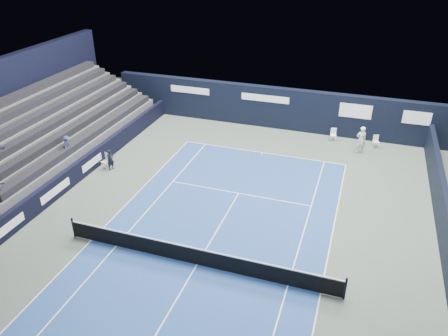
# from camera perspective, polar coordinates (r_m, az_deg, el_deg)

# --- Properties ---
(ground) EXTENTS (48.00, 48.00, 0.00)m
(ground) POSITION_cam_1_polar(r_m,az_deg,el_deg) (21.45, -1.55, -9.20)
(ground) COLOR #48564D
(ground) RESTS_ON ground
(court_surface) EXTENTS (10.97, 23.77, 0.01)m
(court_surface) POSITION_cam_1_polar(r_m,az_deg,el_deg) (20.01, -3.56, -12.49)
(court_surface) COLOR navy
(court_surface) RESTS_ON ground
(enclosure_wall_right) EXTENTS (0.30, 22.00, 1.80)m
(enclosure_wall_right) POSITION_cam_1_polar(r_m,az_deg,el_deg) (23.77, 26.79, -5.89)
(enclosure_wall_right) COLOR black
(enclosure_wall_right) RESTS_ON ground
(folding_chair_back_a) EXTENTS (0.47, 0.49, 0.90)m
(folding_chair_back_a) POSITION_cam_1_polar(r_m,az_deg,el_deg) (32.00, 14.11, 4.56)
(folding_chair_back_a) COLOR white
(folding_chair_back_a) RESTS_ON ground
(folding_chair_back_b) EXTENTS (0.51, 0.51, 0.88)m
(folding_chair_back_b) POSITION_cam_1_polar(r_m,az_deg,el_deg) (31.77, 19.25, 3.42)
(folding_chair_back_b) COLOR white
(folding_chair_back_b) RESTS_ON ground
(line_judge_chair) EXTENTS (0.56, 0.55, 1.01)m
(line_judge_chair) POSITION_cam_1_polar(r_m,az_deg,el_deg) (28.22, -15.10, 1.05)
(line_judge_chair) COLOR silver
(line_judge_chair) RESTS_ON ground
(line_judge) EXTENTS (0.49, 0.57, 1.33)m
(line_judge) POSITION_cam_1_polar(r_m,az_deg,el_deg) (27.94, -14.61, 1.04)
(line_judge) COLOR black
(line_judge) RESTS_ON ground
(court_markings) EXTENTS (11.03, 23.83, 0.00)m
(court_markings) POSITION_cam_1_polar(r_m,az_deg,el_deg) (20.00, -3.56, -12.48)
(court_markings) COLOR white
(court_markings) RESTS_ON court_surface
(tennis_net) EXTENTS (12.90, 0.10, 1.10)m
(tennis_net) POSITION_cam_1_polar(r_m,az_deg,el_deg) (19.68, -3.60, -11.38)
(tennis_net) COLOR black
(tennis_net) RESTS_ON ground
(back_sponsor_wall) EXTENTS (26.00, 0.63, 3.10)m
(back_sponsor_wall) POSITION_cam_1_polar(r_m,az_deg,el_deg) (33.06, 7.16, 7.78)
(back_sponsor_wall) COLOR black
(back_sponsor_wall) RESTS_ON ground
(side_barrier_left) EXTENTS (0.33, 22.00, 1.20)m
(side_barrier_left) POSITION_cam_1_polar(r_m,az_deg,el_deg) (28.12, -17.16, 0.70)
(side_barrier_left) COLOR black
(side_barrier_left) RESTS_ON ground
(spectator_stand) EXTENTS (6.00, 18.00, 6.40)m
(spectator_stand) POSITION_cam_1_polar(r_m,az_deg,el_deg) (30.51, -22.32, 4.82)
(spectator_stand) COLOR #4A494C
(spectator_stand) RESTS_ON ground
(tennis_player) EXTENTS (0.80, 0.96, 1.87)m
(tennis_player) POSITION_cam_1_polar(r_m,az_deg,el_deg) (30.48, 17.46, 3.56)
(tennis_player) COLOR white
(tennis_player) RESTS_ON ground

